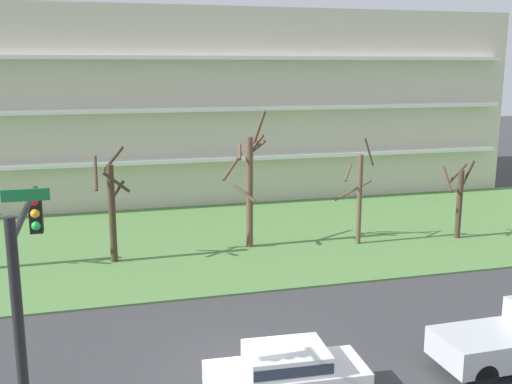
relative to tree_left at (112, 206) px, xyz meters
name	(u,v)px	position (x,y,z in m)	size (l,w,h in m)	color
ground	(246,369)	(3.50, -11.51, -2.73)	(160.00, 160.00, 0.00)	#38383A
grass_lawn_strip	(181,242)	(3.50, 2.49, -2.69)	(80.00, 16.00, 0.08)	#547F42
apartment_building	(150,103)	(3.50, 17.34, 3.67)	(49.83, 14.66, 12.80)	beige
tree_left	(112,206)	(0.00, 0.00, 0.00)	(1.59, 1.60, 5.49)	#423023
tree_center	(249,184)	(6.75, 0.74, 0.60)	(2.24, 2.31, 7.01)	brown
tree_right	(359,195)	(12.31, -0.19, -0.12)	(2.02, 1.80, 5.67)	brown
tree_far_right	(459,199)	(17.86, -0.63, -0.53)	(1.56, 1.52, 4.31)	#423023
sedan_white_center_left	(286,372)	(4.12, -13.51, -1.86)	(4.49, 2.02, 1.57)	white
traffic_signal_mast	(29,315)	(-1.96, -16.72, 1.83)	(0.90, 4.45, 6.78)	black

